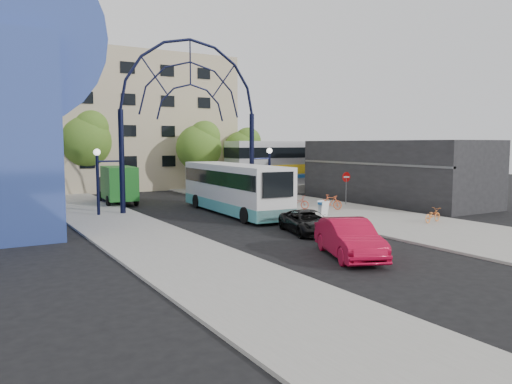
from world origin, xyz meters
TOP-DOWN VIEW (x-y plane):
  - ground at (0.00, 0.00)m, footprint 120.00×120.00m
  - sidewalk_east at (8.00, 4.00)m, footprint 8.00×56.00m
  - plaza_west at (-6.50, 6.00)m, footprint 5.00×50.00m
  - gateway_arch at (0.00, 14.00)m, footprint 13.64×0.44m
  - stop_sign at (4.80, 12.00)m, footprint 0.80×0.07m
  - do_not_enter_sign at (11.00, 10.00)m, footprint 0.76×0.07m
  - street_name_sign at (5.20, 12.60)m, footprint 0.70×0.70m
  - sandwich_board at (5.60, 5.98)m, footprint 0.55×0.61m
  - commercial_block_east at (16.00, 10.00)m, footprint 6.00×16.00m
  - apartment_block at (2.00, 34.97)m, footprint 20.00×12.10m
  - train_platform at (20.00, 22.00)m, footprint 32.00×5.00m
  - train_car at (20.00, 22.00)m, footprint 25.10×3.05m
  - tree_north_a at (6.12, 25.93)m, footprint 4.48×4.48m
  - tree_north_b at (-3.88, 29.93)m, footprint 5.12×5.12m
  - tree_north_c at (12.12, 27.93)m, footprint 4.16×4.16m
  - city_bus at (1.74, 10.88)m, footprint 3.48×12.34m
  - green_truck at (-3.62, 20.30)m, footprint 2.67×6.07m
  - black_suv at (1.43, 1.99)m, footprint 3.08×4.79m
  - red_sedan at (-0.46, -3.39)m, footprint 3.40×5.15m
  - bike_near_a at (6.32, 9.85)m, footprint 1.51×1.82m
  - bike_near_b at (8.17, 8.37)m, footprint 1.18×1.75m
  - bike_far_a at (9.58, 0.69)m, footprint 1.67×0.85m

SIDE VIEW (x-z plane):
  - ground at x=0.00m, z-range 0.00..0.00m
  - sidewalk_east at x=8.00m, z-range 0.00..0.12m
  - plaza_west at x=-6.50m, z-range 0.00..0.12m
  - train_platform at x=20.00m, z-range 0.00..0.80m
  - bike_far_a at x=9.58m, z-range 0.12..0.96m
  - bike_near_a at x=6.32m, z-range 0.12..1.06m
  - black_suv at x=1.43m, z-range 0.00..1.23m
  - bike_near_b at x=8.17m, z-range 0.12..1.15m
  - sandwich_board at x=5.60m, z-range 0.25..1.24m
  - red_sedan at x=-0.46m, z-range 0.00..1.60m
  - green_truck at x=-3.62m, z-range 0.00..2.98m
  - city_bus at x=1.74m, z-range 0.08..3.43m
  - do_not_enter_sign at x=11.00m, z-range 0.74..3.22m
  - stop_sign at x=4.80m, z-range 0.74..3.24m
  - street_name_sign at x=5.20m, z-range 0.73..3.53m
  - commercial_block_east at x=16.00m, z-range 0.00..5.00m
  - train_car at x=20.00m, z-range 0.80..5.00m
  - tree_north_c at x=12.12m, z-range 1.03..7.53m
  - tree_north_a at x=6.12m, z-range 1.11..8.11m
  - tree_north_b at x=-3.88m, z-range 1.27..9.27m
  - apartment_block at x=2.00m, z-range 0.00..14.00m
  - gateway_arch at x=0.00m, z-range 2.51..14.61m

